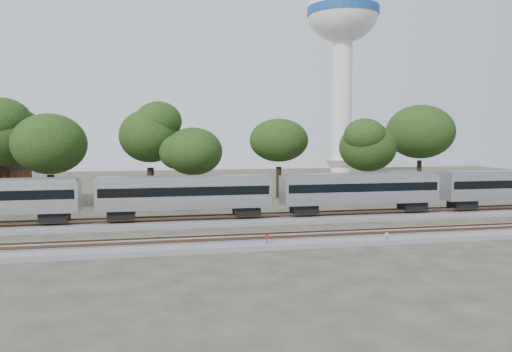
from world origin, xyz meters
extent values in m
plane|color=#383328|center=(0.00, 0.00, 0.00)|extent=(160.00, 160.00, 0.00)
cube|color=slate|center=(0.00, 6.00, 0.20)|extent=(160.00, 5.00, 0.40)
cube|color=brown|center=(0.00, 5.28, 0.66)|extent=(160.00, 0.08, 0.15)
cube|color=brown|center=(0.00, 6.72, 0.66)|extent=(160.00, 0.08, 0.15)
cube|color=slate|center=(0.00, -4.00, 0.20)|extent=(160.00, 5.00, 0.40)
cube|color=brown|center=(0.00, -4.72, 0.66)|extent=(160.00, 0.08, 0.15)
cube|color=brown|center=(0.00, -3.28, 0.66)|extent=(160.00, 0.08, 0.15)
cube|color=black|center=(-15.62, 6.00, 1.15)|extent=(2.44, 2.07, 0.85)
cube|color=silver|center=(-3.82, 6.00, 2.99)|extent=(16.36, 2.82, 2.82)
cube|color=black|center=(-3.82, 6.00, 3.27)|extent=(15.80, 2.87, 0.85)
cube|color=gray|center=(-3.82, 6.00, 4.44)|extent=(15.98, 2.26, 0.33)
cube|color=black|center=(-9.74, 6.00, 1.15)|extent=(2.44, 2.07, 0.85)
cube|color=black|center=(2.10, 6.00, 1.15)|extent=(2.44, 2.07, 0.85)
cube|color=silver|center=(13.90, 6.00, 2.99)|extent=(16.36, 2.82, 2.82)
cube|color=black|center=(13.90, 6.00, 3.27)|extent=(15.80, 2.87, 0.85)
cube|color=gray|center=(13.90, 6.00, 4.44)|extent=(15.98, 2.26, 0.33)
cube|color=black|center=(7.98, 6.00, 1.15)|extent=(2.44, 2.07, 0.85)
cube|color=black|center=(19.83, 6.00, 1.15)|extent=(2.44, 2.07, 0.85)
cube|color=silver|center=(31.63, 6.00, 2.99)|extent=(16.36, 2.82, 2.82)
cube|color=black|center=(31.63, 6.00, 3.27)|extent=(15.80, 2.87, 0.85)
cube|color=gray|center=(31.63, 6.00, 4.44)|extent=(15.98, 2.26, 0.33)
cube|color=black|center=(25.70, 6.00, 1.15)|extent=(2.44, 2.07, 0.85)
cylinder|color=#512D19|center=(1.49, -5.78, 0.50)|extent=(0.07, 0.07, 1.00)
cylinder|color=#B00C15|center=(1.49, -5.78, 0.94)|extent=(0.35, 0.11, 0.35)
cylinder|color=#512D19|center=(10.90, -6.26, 0.43)|extent=(0.06, 0.06, 0.85)
cylinder|color=silver|center=(10.90, -6.26, 0.81)|extent=(0.30, 0.09, 0.30)
cube|color=#512D19|center=(8.25, -5.49, 0.15)|extent=(0.58, 0.47, 0.30)
cylinder|color=silver|center=(28.18, 47.95, 13.17)|extent=(3.76, 3.76, 26.33)
cone|color=silver|center=(28.18, 47.95, 1.88)|extent=(6.02, 6.02, 3.76)
ellipsoid|color=silver|center=(28.18, 47.95, 31.27)|extent=(13.17, 13.17, 11.19)
cylinder|color=navy|center=(28.18, 47.95, 31.27)|extent=(13.32, 13.32, 1.50)
cylinder|color=black|center=(-23.46, 20.56, 2.26)|extent=(0.70, 0.70, 4.51)
ellipsoid|color=black|center=(-23.46, 20.56, 8.38)|extent=(8.51, 8.51, 7.23)
cylinder|color=black|center=(-18.06, 17.57, 2.02)|extent=(0.70, 0.70, 4.04)
ellipsoid|color=black|center=(-18.06, 17.57, 7.51)|extent=(7.62, 7.62, 6.48)
cylinder|color=black|center=(-7.11, 20.33, 2.26)|extent=(0.70, 0.70, 4.52)
ellipsoid|color=black|center=(-7.11, 20.33, 8.40)|extent=(8.53, 8.53, 7.25)
cylinder|color=black|center=(-2.14, 17.11, 1.77)|extent=(0.70, 0.70, 3.54)
ellipsoid|color=black|center=(-2.14, 17.11, 6.58)|extent=(6.68, 6.68, 5.68)
cylinder|color=black|center=(9.88, 23.80, 2.09)|extent=(0.70, 0.70, 4.19)
ellipsoid|color=black|center=(9.88, 23.80, 7.78)|extent=(7.90, 7.90, 6.72)
cylinder|color=black|center=(19.85, 17.46, 1.87)|extent=(0.70, 0.70, 3.75)
ellipsoid|color=black|center=(19.85, 17.46, 6.96)|extent=(7.06, 7.06, 6.00)
cylinder|color=black|center=(31.03, 24.33, 2.41)|extent=(0.70, 0.70, 4.82)
ellipsoid|color=black|center=(31.03, 24.33, 8.95)|extent=(9.09, 9.09, 7.73)
camera|label=1|loc=(-6.69, -41.56, 8.52)|focal=35.00mm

